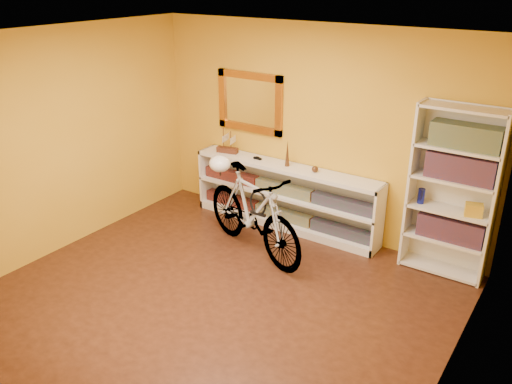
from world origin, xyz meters
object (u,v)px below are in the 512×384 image
Objects in this scene: bookcase at (452,193)px; bicycle at (253,212)px; helmet at (220,164)px; console_unit at (285,196)px.

bookcase is 1.06× the size of bicycle.
helmet is (-2.65, -0.61, -0.02)m from bookcase.
helmet is at bearing 90.00° from bicycle.
console_unit is 1.37× the size of bookcase.
bicycle is at bearing -19.51° from helmet.
bookcase is 2.72m from helmet.
bicycle reaches higher than helmet.
console_unit is 2.11m from bookcase.
bicycle is (-2.00, -0.84, -0.42)m from bookcase.
bookcase is at bearing -47.78° from bicycle.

